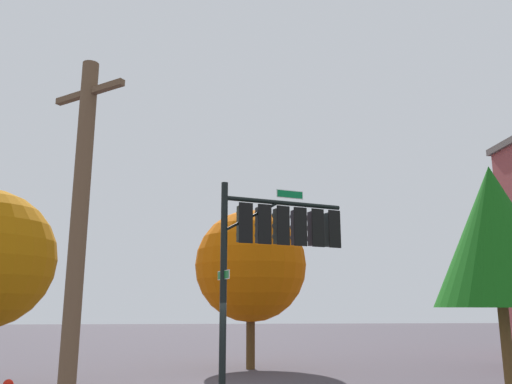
{
  "coord_description": "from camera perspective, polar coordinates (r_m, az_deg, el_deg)",
  "views": [
    {
      "loc": [
        -0.37,
        -15.15,
        2.4
      ],
      "look_at": [
        0.92,
        -0.37,
        5.71
      ],
      "focal_mm": 36.11,
      "sensor_mm": 36.0,
      "label": 1
    }
  ],
  "objects": [
    {
      "name": "tree_near",
      "position": [
        14.16,
        24.99,
        -4.35
      ],
      "size": [
        3.19,
        3.19,
        5.92
      ],
      "color": "brown",
      "rests_on": "ground_plane"
    },
    {
      "name": "utility_pole",
      "position": [
        9.79,
        -19.13,
        -4.8
      ],
      "size": [
        1.52,
        1.17,
        7.0
      ],
      "color": "brown",
      "rests_on": "ground_plane"
    },
    {
      "name": "tree_mid",
      "position": [
        21.28,
        -0.59,
        -8.14
      ],
      "size": [
        4.54,
        4.54,
        6.32
      ],
      "color": "#4F3519",
      "rests_on": "ground_plane"
    },
    {
      "name": "signal_pole_assembly",
      "position": [
        16.03,
        2.38,
        -4.91
      ],
      "size": [
        4.02,
        2.01,
        6.07
      ],
      "color": "black",
      "rests_on": "ground_plane"
    }
  ]
}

